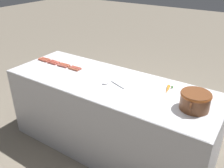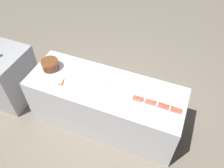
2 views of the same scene
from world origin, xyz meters
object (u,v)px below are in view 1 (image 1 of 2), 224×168
at_px(hot_dog_4, 44,59).
at_px(bean_pot, 195,100).
at_px(hot_dog_5, 54,62).
at_px(hot_dog_9, 52,63).
at_px(hot_dog_3, 77,67).
at_px(hot_dog_6, 64,65).
at_px(hot_dog_2, 66,64).
at_px(hot_dog_10, 62,66).
at_px(hot_dog_1, 56,61).
at_px(serving_spoon, 109,84).
at_px(hot_dog_0, 46,59).
at_px(hot_dog_8, 43,60).
at_px(carrot, 168,89).
at_px(hot_dog_11, 73,69).
at_px(hot_dog_7, 75,68).

relative_size(hot_dog_4, bean_pot, 0.47).
bearing_deg(hot_dog_5, hot_dog_9, 0.63).
relative_size(hot_dog_3, hot_dog_6, 1.00).
height_order(hot_dog_2, hot_dog_4, same).
bearing_deg(hot_dog_10, hot_dog_1, -110.33).
height_order(hot_dog_4, hot_dog_9, same).
bearing_deg(serving_spoon, hot_dog_0, -97.08).
distance_m(hot_dog_8, carrot, 1.68).
bearing_deg(hot_dog_5, serving_spoon, 83.63).
relative_size(hot_dog_2, bean_pot, 0.48).
bearing_deg(carrot, hot_dog_11, -83.40).
relative_size(hot_dog_0, hot_dog_6, 1.00).
bearing_deg(hot_dog_10, hot_dog_5, -100.57).
bearing_deg(hot_dog_5, hot_dog_6, 90.17).
bearing_deg(hot_dog_6, hot_dog_4, -89.80).
height_order(hot_dog_5, serving_spoon, hot_dog_5).
bearing_deg(hot_dog_0, carrot, 92.34).
bearing_deg(serving_spoon, carrot, 109.73).
bearing_deg(carrot, hot_dog_6, -85.63).
bearing_deg(hot_dog_10, hot_dog_2, 177.62).
distance_m(hot_dog_2, hot_dog_6, 0.03).
height_order(hot_dog_9, serving_spoon, hot_dog_9).
height_order(hot_dog_9, bean_pot, bean_pot).
xyz_separation_m(hot_dog_10, carrot, (-0.13, 1.33, 0.00)).
relative_size(hot_dog_10, bean_pot, 0.47).
height_order(hot_dog_8, serving_spoon, hot_dog_8).
xyz_separation_m(hot_dog_0, hot_dog_4, (0.03, -0.01, 0.00)).
relative_size(hot_dog_2, hot_dog_8, 1.00).
relative_size(hot_dog_4, serving_spoon, 0.60).
relative_size(hot_dog_2, hot_dog_9, 1.00).
xyz_separation_m(hot_dog_0, hot_dog_1, (0.00, 0.17, 0.00)).
distance_m(bean_pot, serving_spoon, 0.90).
relative_size(hot_dog_6, hot_dog_10, 1.00).
bearing_deg(bean_pot, hot_dog_7, -93.34).
bearing_deg(hot_dog_1, hot_dog_8, -70.41).
xyz_separation_m(hot_dog_7, hot_dog_9, (0.04, -0.35, 0.00)).
xyz_separation_m(hot_dog_9, bean_pot, (0.05, 1.82, 0.08)).
xyz_separation_m(hot_dog_1, hot_dog_11, (0.06, 0.35, 0.00)).
bearing_deg(hot_dog_6, hot_dog_7, 90.29).
bearing_deg(hot_dog_10, serving_spoon, 84.62).
relative_size(hot_dog_5, hot_dog_8, 1.00).
bearing_deg(carrot, hot_dog_8, -85.47).
height_order(hot_dog_5, hot_dog_6, same).
bearing_deg(hot_dog_6, carrot, 94.37).
bearing_deg(hot_dog_11, bean_pot, 87.92).
bearing_deg(hot_dog_6, hot_dog_0, -95.27).
bearing_deg(hot_dog_9, hot_dog_0, -111.85).
height_order(hot_dog_5, hot_dog_10, same).
xyz_separation_m(hot_dog_0, hot_dog_5, (0.03, 0.17, 0.00)).
relative_size(hot_dog_11, serving_spoon, 0.60).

